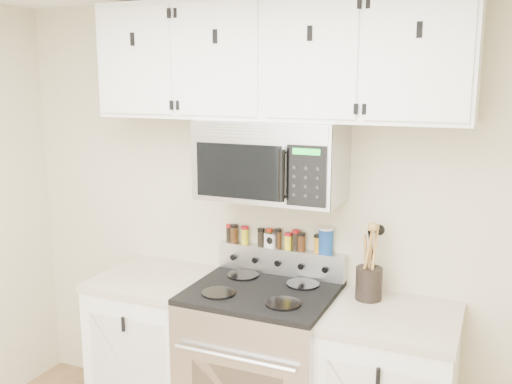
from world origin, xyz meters
TOP-DOWN VIEW (x-y plane):
  - back_wall at (0.00, 1.75)m, footprint 3.50×0.01m
  - range at (0.00, 1.43)m, footprint 0.76×0.65m
  - base_cabinet_left at (-0.69, 1.45)m, footprint 0.64×0.62m
  - microwave at (0.00, 1.55)m, footprint 0.76×0.44m
  - upper_cabinets at (-0.00, 1.58)m, footprint 2.00×0.35m
  - utensil_crock at (0.54, 1.59)m, footprint 0.14×0.14m
  - kitchen_timer at (-0.06, 1.71)m, footprint 0.08×0.07m
  - salt_canister at (0.26, 1.71)m, footprint 0.08×0.08m
  - spice_jar_0 at (-0.33, 1.71)m, footprint 0.04×0.04m
  - spice_jar_1 at (-0.30, 1.71)m, footprint 0.05×0.05m
  - spice_jar_2 at (-0.23, 1.71)m, footprint 0.04×0.04m
  - spice_jar_3 at (-0.13, 1.71)m, footprint 0.04×0.04m
  - spice_jar_4 at (-0.07, 1.71)m, footprint 0.04×0.04m
  - spice_jar_5 at (-0.02, 1.71)m, footprint 0.04×0.04m
  - spice_jar_6 at (-0.02, 1.71)m, footprint 0.04×0.04m
  - spice_jar_7 at (0.04, 1.71)m, footprint 0.04×0.04m
  - spice_jar_8 at (0.09, 1.71)m, footprint 0.04×0.04m
  - spice_jar_9 at (0.12, 1.71)m, footprint 0.04×0.04m
  - spice_jar_10 at (0.22, 1.71)m, footprint 0.04×0.04m

SIDE VIEW (x-z plane):
  - base_cabinet_left at x=-0.69m, z-range 0.00..0.92m
  - range at x=0.00m, z-range -0.06..1.04m
  - utensil_crock at x=0.54m, z-range 0.82..1.22m
  - kitchen_timer at x=-0.06m, z-range 1.10..1.18m
  - spice_jar_7 at x=0.04m, z-range 1.10..1.20m
  - spice_jar_3 at x=-0.13m, z-range 1.10..1.20m
  - spice_jar_9 at x=0.12m, z-range 1.10..1.20m
  - spice_jar_10 at x=0.22m, z-range 1.10..1.21m
  - spice_jar_2 at x=-0.23m, z-range 1.10..1.21m
  - spice_jar_0 at x=-0.33m, z-range 1.10..1.21m
  - spice_jar_1 at x=-0.30m, z-range 1.10..1.21m
  - spice_jar_4 at x=-0.07m, z-range 1.10..1.21m
  - spice_jar_5 at x=-0.02m, z-range 1.10..1.21m
  - spice_jar_6 at x=-0.02m, z-range 1.10..1.21m
  - spice_jar_8 at x=0.09m, z-range 1.10..1.22m
  - salt_canister at x=0.26m, z-range 1.10..1.25m
  - back_wall at x=0.00m, z-range 0.00..2.50m
  - microwave at x=0.00m, z-range 1.42..1.84m
  - upper_cabinets at x=0.00m, z-range 1.84..2.46m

